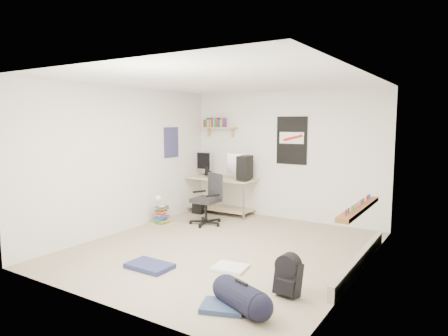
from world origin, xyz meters
The scene contains 26 objects.
floor centered at (0.00, 0.00, -0.01)m, with size 4.00×4.50×0.01m, color gray.
ceiling centered at (0.00, 0.00, 2.50)m, with size 4.00×4.50×0.01m, color white.
back_wall centered at (0.00, 2.25, 1.25)m, with size 4.00×0.01×2.50m, color silver.
left_wall centered at (-2.00, 0.00, 1.25)m, with size 0.01×4.50×2.50m, color silver.
right_wall centered at (2.00, 0.00, 1.25)m, with size 0.01×4.50×2.50m, color silver.
desk centered at (-1.39, 2.00, 0.36)m, with size 1.72×0.75×0.79m, color tan.
monitor_left centered at (-1.75, 2.00, 0.98)m, with size 0.36×0.09×0.39m, color #B5B4BA.
monitor_right centered at (-0.90, 1.92, 0.98)m, with size 0.36×0.09×0.39m, color #AFAEB4.
pc_tower centered at (-0.65, 1.82, 1.02)m, with size 0.21×0.44×0.46m, color black.
keyboard centered at (-1.53, 1.92, 0.80)m, with size 0.39×0.13×0.02m, color black.
speaker_left centered at (-1.65, 2.00, 0.88)m, with size 0.09×0.09×0.18m, color black.
speaker_right centered at (-0.65, 1.68, 0.88)m, with size 0.09×0.09×0.18m, color black.
office_chair centered at (-1.03, 1.03, 0.49)m, with size 0.62×0.62×0.96m, color black.
wall_shelf centered at (-1.45, 2.14, 1.78)m, with size 0.80×0.22×0.24m, color tan.
poster_back_wall centered at (0.15, 2.23, 1.55)m, with size 0.62×0.03×0.92m, color black.
poster_left_wall centered at (-1.99, 1.20, 1.50)m, with size 0.02×0.42×0.60m, color navy.
window centered at (1.95, 0.30, 1.45)m, with size 0.10×1.50×1.26m, color brown.
baseboard_heater centered at (1.96, 0.30, 0.09)m, with size 0.08×2.50×0.18m, color #B7B2A8.
backpack centered at (1.50, -1.01, 0.20)m, with size 0.27×0.22×0.36m, color black.
duffel_bag centered at (1.23, -1.59, 0.14)m, with size 0.29×0.29×0.56m, color black.
tshirt centered at (0.54, -0.67, 0.02)m, with size 0.43×0.36×0.04m, color silver.
jeans_a centered at (-0.37, -1.21, 0.03)m, with size 0.59×0.38×0.06m, color navy.
jeans_b centered at (1.06, -1.67, 0.03)m, with size 0.44×0.33×0.06m, color navy.
book_stack centered at (-1.75, 0.62, 0.15)m, with size 0.40×0.33×0.27m, color brown.
desk_lamp centered at (-1.73, 0.60, 0.38)m, with size 0.12×0.21×0.21m, color white.
subwoofer centered at (-1.65, 1.69, 0.14)m, with size 0.23×0.23×0.26m, color black.
Camera 1 is at (3.16, -4.95, 1.92)m, focal length 32.00 mm.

